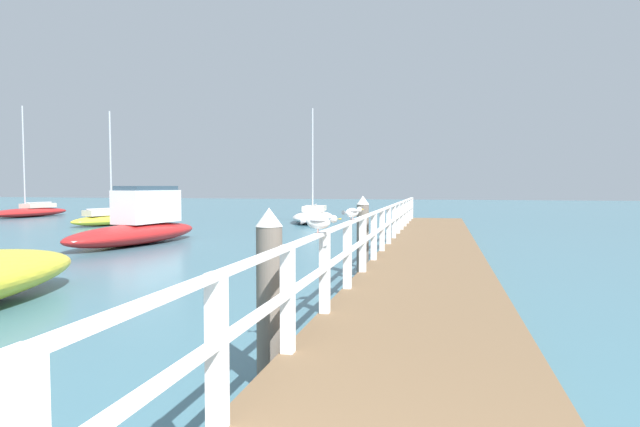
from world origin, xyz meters
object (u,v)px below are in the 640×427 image
(dock_piling_far, at_px, (363,236))
(boat_5, at_px, (30,211))
(seagull_foreground, at_px, (319,222))
(dock_piling_near, at_px, (269,294))
(boat_4, at_px, (139,225))
(seagull_background, at_px, (352,212))
(boat_2, at_px, (107,219))
(boat_0, at_px, (313,216))

(dock_piling_far, xyz_separation_m, boat_5, (-25.35, 17.78, -0.57))
(seagull_foreground, bearing_deg, dock_piling_near, -37.41)
(boat_5, bearing_deg, boat_4, 147.60)
(dock_piling_far, relative_size, boat_4, 0.29)
(seagull_background, bearing_deg, boat_2, 167.23)
(seagull_foreground, relative_size, boat_4, 0.07)
(dock_piling_far, relative_size, seagull_background, 4.38)
(seagull_foreground, xyz_separation_m, boat_5, (-25.74, 23.81, -1.30))
(seagull_foreground, bearing_deg, boat_0, -173.66)
(seagull_foreground, bearing_deg, seagull_background, 172.32)
(dock_piling_near, relative_size, dock_piling_far, 1.00)
(dock_piling_far, xyz_separation_m, boat_4, (-8.83, 4.76, -0.25))
(dock_piling_far, distance_m, boat_2, 19.85)
(boat_2, bearing_deg, seagull_background, -28.59)
(boat_0, bearing_deg, boat_4, 67.43)
(seagull_background, bearing_deg, dock_piling_near, -64.81)
(dock_piling_near, xyz_separation_m, boat_5, (-25.35, 24.50, -0.57))
(boat_4, bearing_deg, seagull_background, -33.86)
(dock_piling_far, distance_m, boat_4, 10.03)
(boat_2, bearing_deg, dock_piling_far, -21.83)
(seagull_background, distance_m, boat_0, 21.94)
(boat_0, height_order, boat_4, boat_0)
(boat_5, bearing_deg, seagull_foreground, 143.07)
(seagull_background, xyz_separation_m, boat_4, (-9.21, 8.47, -0.98))
(dock_piling_far, xyz_separation_m, boat_0, (-5.50, 17.39, -0.58))
(boat_0, relative_size, boat_5, 0.90)
(dock_piling_far, xyz_separation_m, seagull_background, (0.38, -3.70, 0.73))
(boat_5, bearing_deg, dock_piling_far, 150.80)
(dock_piling_near, relative_size, boat_0, 0.28)
(boat_0, bearing_deg, boat_5, -8.94)
(dock_piling_far, bearing_deg, boat_2, 141.53)
(dock_piling_far, height_order, boat_4, boat_4)
(dock_piling_near, bearing_deg, boat_5, 135.98)
(dock_piling_near, relative_size, boat_4, 0.29)
(seagull_foreground, xyz_separation_m, seagull_background, (-0.00, 2.33, 0.00))
(seagull_foreground, height_order, boat_0, boat_0)
(boat_0, bearing_deg, seagull_background, 97.77)
(boat_4, bearing_deg, dock_piling_near, -43.71)
(dock_piling_near, bearing_deg, boat_2, 129.18)
(dock_piling_far, relative_size, seagull_foreground, 3.91)
(dock_piling_far, bearing_deg, seagull_background, -84.07)
(seagull_foreground, xyz_separation_m, boat_2, (-15.92, 18.38, -1.32))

